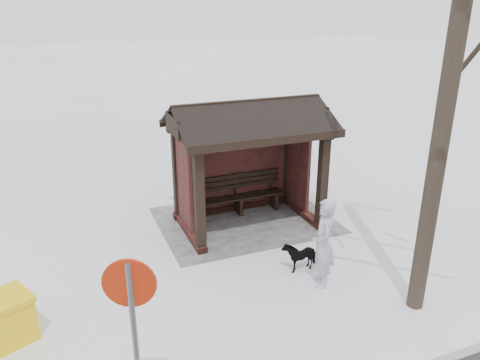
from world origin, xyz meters
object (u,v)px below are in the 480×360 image
at_px(pedestrian, 323,243).
at_px(dog, 300,255).
at_px(bus_shelter, 246,138).
at_px(road_sign, 132,312).

bearing_deg(pedestrian, dog, -149.01).
height_order(bus_shelter, pedestrian, bus_shelter).
bearing_deg(road_sign, bus_shelter, -103.45).
bearing_deg(pedestrian, bus_shelter, -152.17).
height_order(bus_shelter, dog, bus_shelter).
bearing_deg(dog, bus_shelter, 177.54).
distance_m(dog, road_sign, 4.80).
relative_size(bus_shelter, pedestrian, 2.02).
bearing_deg(road_sign, pedestrian, -131.41).
relative_size(bus_shelter, dog, 4.95).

